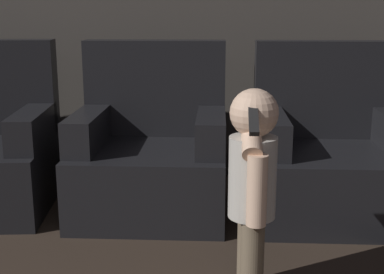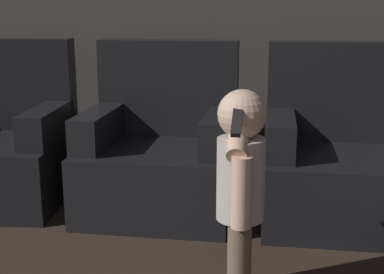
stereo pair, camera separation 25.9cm
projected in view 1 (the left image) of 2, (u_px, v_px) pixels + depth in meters
armchair_middle at (152, 155)px, 3.17m from camera, size 0.87×0.80×0.99m
armchair_right at (330, 157)px, 3.12m from camera, size 0.87×0.80×0.99m
person_toddler at (253, 178)px, 2.14m from camera, size 0.19×0.34×0.88m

